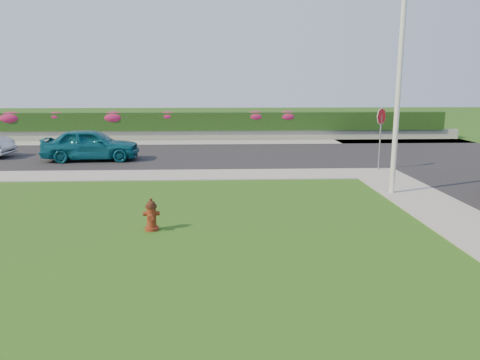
{
  "coord_description": "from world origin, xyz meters",
  "views": [
    {
      "loc": [
        0.91,
        -8.62,
        3.45
      ],
      "look_at": [
        1.44,
        3.69,
        0.9
      ],
      "focal_mm": 35.0,
      "sensor_mm": 36.0,
      "label": 1
    }
  ],
  "objects_px": {
    "sedan_teal": "(91,144)",
    "utility_pole": "(398,92)",
    "stop_sign": "(381,124)",
    "fire_hydrant": "(151,215)"
  },
  "relations": [
    {
      "from": "sedan_teal",
      "to": "utility_pole",
      "type": "relative_size",
      "value": 0.66
    },
    {
      "from": "stop_sign",
      "to": "fire_hydrant",
      "type": "bearing_deg",
      "value": -155.96
    },
    {
      "from": "utility_pole",
      "to": "stop_sign",
      "type": "height_order",
      "value": "utility_pole"
    },
    {
      "from": "utility_pole",
      "to": "stop_sign",
      "type": "distance_m",
      "value": 4.41
    },
    {
      "from": "sedan_teal",
      "to": "stop_sign",
      "type": "height_order",
      "value": "stop_sign"
    },
    {
      "from": "fire_hydrant",
      "to": "stop_sign",
      "type": "relative_size",
      "value": 0.31
    },
    {
      "from": "fire_hydrant",
      "to": "sedan_teal",
      "type": "xyz_separation_m",
      "value": [
        -4.14,
        10.33,
        0.39
      ]
    },
    {
      "from": "fire_hydrant",
      "to": "stop_sign",
      "type": "xyz_separation_m",
      "value": [
        8.06,
        7.56,
        1.49
      ]
    },
    {
      "from": "fire_hydrant",
      "to": "sedan_teal",
      "type": "height_order",
      "value": "sedan_teal"
    },
    {
      "from": "stop_sign",
      "to": "sedan_teal",
      "type": "bearing_deg",
      "value": 148.07
    }
  ]
}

